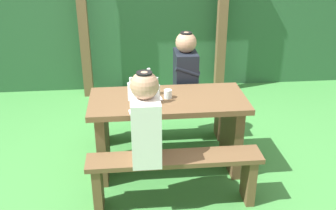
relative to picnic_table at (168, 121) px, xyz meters
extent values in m
plane|color=#3F8A3E|center=(0.00, 0.00, -0.49)|extent=(12.00, 12.00, 0.00)
cube|color=#2B5B35|center=(0.00, 2.40, 0.35)|extent=(6.40, 0.62, 1.70)
cube|color=brown|center=(-0.90, 1.88, 0.50)|extent=(0.12, 0.12, 1.99)
cube|color=brown|center=(0.90, 1.88, 0.50)|extent=(0.12, 0.12, 1.99)
cube|color=brown|center=(0.00, 0.00, 0.21)|extent=(1.40, 0.64, 0.05)
cube|color=brown|center=(-0.60, 0.00, -0.16)|extent=(0.08, 0.54, 0.68)
cube|color=brown|center=(0.60, 0.00, -0.16)|extent=(0.08, 0.54, 0.68)
cube|color=brown|center=(0.00, -0.55, -0.05)|extent=(1.40, 0.24, 0.04)
cube|color=brown|center=(-0.62, -0.55, -0.28)|extent=(0.07, 0.22, 0.42)
cube|color=brown|center=(0.62, -0.55, -0.28)|extent=(0.07, 0.22, 0.42)
cube|color=brown|center=(0.00, 0.55, -0.05)|extent=(1.40, 0.24, 0.04)
cube|color=brown|center=(-0.62, 0.55, -0.28)|extent=(0.07, 0.22, 0.42)
cube|color=brown|center=(0.62, 0.55, -0.28)|extent=(0.07, 0.22, 0.42)
cube|color=white|center=(-0.22, -0.55, 0.23)|extent=(0.22, 0.34, 0.52)
sphere|color=tan|center=(-0.22, -0.55, 0.58)|extent=(0.21, 0.21, 0.21)
cylinder|color=black|center=(-0.22, -0.55, 0.67)|extent=(0.12, 0.12, 0.02)
cylinder|color=white|center=(-0.22, -0.41, 0.33)|extent=(0.25, 0.07, 0.15)
cube|color=black|center=(0.23, 0.55, 0.23)|extent=(0.22, 0.34, 0.52)
sphere|color=tan|center=(0.23, 0.55, 0.58)|extent=(0.21, 0.21, 0.21)
cylinder|color=black|center=(0.23, 0.55, 0.67)|extent=(0.12, 0.12, 0.02)
cylinder|color=black|center=(0.23, 0.41, 0.33)|extent=(0.25, 0.07, 0.15)
cylinder|color=silver|center=(0.00, 0.01, 0.27)|extent=(0.07, 0.07, 0.08)
cylinder|color=silver|center=(-0.32, -0.01, 0.31)|extent=(0.06, 0.06, 0.16)
cylinder|color=silver|center=(-0.32, -0.01, 0.42)|extent=(0.03, 0.03, 0.05)
cylinder|color=silver|center=(-0.11, -0.09, 0.32)|extent=(0.06, 0.06, 0.17)
cylinder|color=silver|center=(-0.11, -0.09, 0.43)|extent=(0.03, 0.03, 0.07)
cylinder|color=silver|center=(-0.16, 0.08, 0.33)|extent=(0.06, 0.06, 0.19)
cylinder|color=silver|center=(-0.16, 0.08, 0.45)|extent=(0.03, 0.03, 0.07)
cube|color=silver|center=(-0.10, 0.02, 0.24)|extent=(0.09, 0.15, 0.01)
camera|label=1|loc=(-0.31, -3.19, 1.63)|focal=42.05mm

